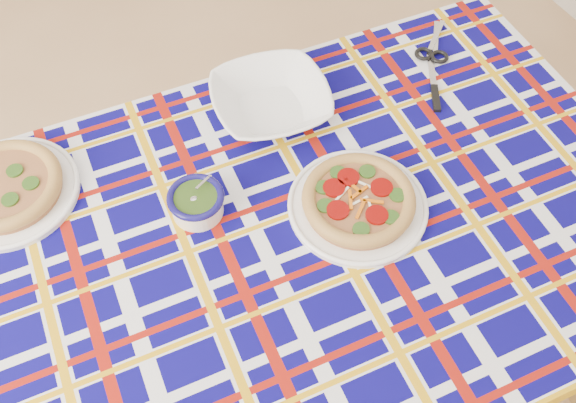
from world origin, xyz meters
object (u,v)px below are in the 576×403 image
pesto_bowl (196,201)px  serving_bowl (271,102)px  main_focaccia_plate (359,200)px  dining_table (294,252)px

pesto_bowl → serving_bowl: 0.30m
main_focaccia_plate → pesto_bowl: 0.32m
main_focaccia_plate → pesto_bowl: pesto_bowl is taller
serving_bowl → pesto_bowl: bearing=-145.4°
pesto_bowl → dining_table: bearing=-42.8°
dining_table → pesto_bowl: 0.22m
dining_table → main_focaccia_plate: size_ratio=5.33×
serving_bowl → main_focaccia_plate: bearing=-83.5°
dining_table → pesto_bowl: bearing=141.1°
dining_table → main_focaccia_plate: (0.14, -0.01, 0.10)m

